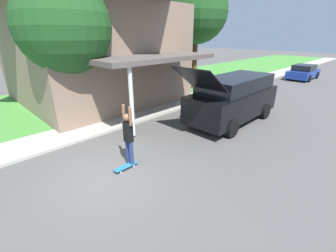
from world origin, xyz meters
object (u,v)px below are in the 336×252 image
Objects in this scene: lawn_tree_far at (197,12)px; skateboarder at (128,136)px; skateboard at (126,167)px; lawn_tree_near at (64,27)px; suv_parked at (233,98)px; car_down_street at (303,72)px.

lawn_tree_far is 12.02m from skateboarder.
lawn_tree_far reaches higher than skateboard.
skateboarder is at bearing -4.38° from lawn_tree_near.
lawn_tree_near is 1.02× the size of suv_parked.
car_down_street is at bearing 94.43° from suv_parked.
lawn_tree_far reaches higher than lawn_tree_near.
suv_parked is at bearing -85.57° from car_down_street.
lawn_tree_far is at bearing -113.45° from car_down_street.
skateboard is at bearing -71.05° from skateboarder.
lawn_tree_near is 2.99× the size of skateboarder.
skateboarder is (0.93, -20.26, 0.39)m from car_down_street.
lawn_tree_near is 7.50× the size of skateboard.
suv_parked is at bearing 88.90° from skateboard.
lawn_tree_near is at bearing -99.71° from car_down_street.
lawn_tree_far is at bearing 119.03° from skateboarder.
lawn_tree_far is 3.73× the size of skateboarder.
car_down_street is (3.41, 19.93, -3.48)m from lawn_tree_near.
suv_parked is 14.60m from car_down_street.
car_down_street is (-1.13, 14.54, -0.52)m from suv_parked.
skateboarder is 0.96m from skateboard.
car_down_street is at bearing 92.63° from skateboarder.
lawn_tree_near is 1.43× the size of car_down_street.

